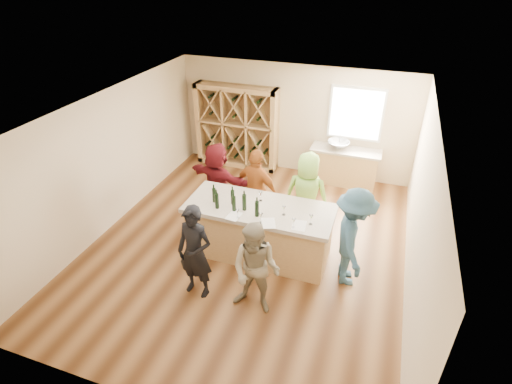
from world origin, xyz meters
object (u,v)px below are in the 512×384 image
(wine_bottle_e, at_px, (244,202))
(person_far_mid, at_px, (257,190))
(person_server, at_px, (353,238))
(person_far_left, at_px, (218,181))
(wine_bottle_d, at_px, (234,204))
(wine_bottle_c, at_px, (233,197))
(wine_bottle_b, at_px, (217,201))
(person_near_left, at_px, (195,252))
(wine_bottle_a, at_px, (214,195))
(person_far_right, at_px, (306,195))
(sink, at_px, (338,145))
(wine_rack, at_px, (237,127))
(wine_bottle_f, at_px, (257,209))
(tasting_counter_base, at_px, (259,232))
(person_near_right, at_px, (256,270))

(wine_bottle_e, bearing_deg, person_far_mid, 96.93)
(wine_bottle_e, relative_size, person_server, 0.17)
(person_far_mid, distance_m, person_far_left, 0.92)
(wine_bottle_d, relative_size, person_far_left, 0.17)
(wine_bottle_c, height_order, person_far_mid, person_far_mid)
(wine_bottle_b, height_order, person_far_mid, person_far_mid)
(person_near_left, bearing_deg, wine_bottle_c, 87.54)
(wine_bottle_a, relative_size, person_far_left, 0.16)
(wine_bottle_b, distance_m, person_far_right, 1.89)
(wine_bottle_a, xyz_separation_m, wine_bottle_b, (0.13, -0.18, 0.01))
(wine_bottle_d, relative_size, person_near_left, 0.17)
(sink, height_order, wine_bottle_e, wine_bottle_e)
(wine_rack, height_order, wine_bottle_f, wine_rack)
(person_near_left, bearing_deg, person_far_left, 110.02)
(sink, relative_size, wine_bottle_b, 1.82)
(wine_bottle_e, xyz_separation_m, person_server, (1.94, 0.01, -0.31))
(tasting_counter_base, distance_m, person_far_left, 1.63)
(wine_bottle_f, bearing_deg, wine_bottle_d, 176.00)
(wine_bottle_c, distance_m, person_near_left, 1.31)
(person_server, bearing_deg, wine_bottle_a, 75.38)
(person_server, height_order, person_far_mid, person_server)
(wine_bottle_d, height_order, person_near_left, person_near_left)
(tasting_counter_base, bearing_deg, person_near_left, -116.86)
(sink, xyz_separation_m, person_server, (0.81, -3.53, -0.09))
(wine_bottle_d, height_order, person_far_mid, person_far_mid)
(tasting_counter_base, relative_size, person_far_right, 1.44)
(person_far_left, relative_size, wine_bottle_f, 5.77)
(wine_rack, relative_size, wine_bottle_b, 7.37)
(wine_bottle_e, bearing_deg, wine_bottle_b, -167.86)
(person_near_left, distance_m, person_far_right, 2.64)
(sink, bearing_deg, wine_bottle_b, -113.94)
(sink, distance_m, person_server, 3.63)
(person_far_right, bearing_deg, wine_bottle_d, 49.61)
(wine_bottle_b, relative_size, person_near_left, 0.17)
(wine_bottle_e, bearing_deg, person_server, 0.29)
(person_near_left, height_order, person_far_mid, person_far_mid)
(wine_bottle_a, height_order, person_far_right, person_far_right)
(wine_bottle_d, relative_size, wine_bottle_f, 0.97)
(tasting_counter_base, xyz_separation_m, person_far_right, (0.66, 0.96, 0.40))
(wine_bottle_d, distance_m, person_near_left, 1.14)
(wine_bottle_b, relative_size, wine_bottle_f, 0.99)
(wine_rack, height_order, wine_bottle_e, wine_rack)
(wine_bottle_d, distance_m, person_near_right, 1.39)
(wine_bottle_d, height_order, person_far_left, person_far_left)
(person_near_right, relative_size, wine_bottle_f, 5.50)
(person_near_left, relative_size, person_far_right, 0.95)
(wine_bottle_d, bearing_deg, wine_rack, 110.76)
(sink, xyz_separation_m, wine_bottle_e, (-1.13, -3.54, 0.22))
(wine_bottle_c, xyz_separation_m, person_server, (2.22, -0.11, -0.30))
(wine_bottle_b, distance_m, wine_bottle_e, 0.50)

